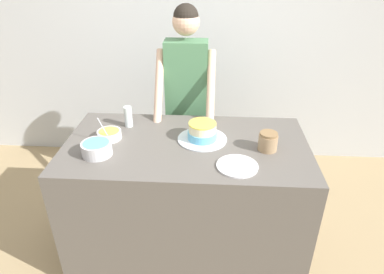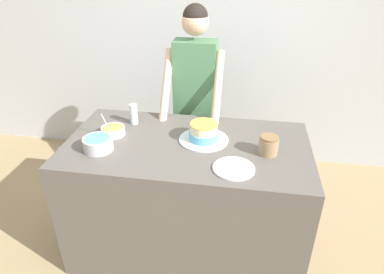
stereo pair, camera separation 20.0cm
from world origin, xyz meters
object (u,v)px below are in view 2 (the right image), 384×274
Objects in this scene: person_baker at (195,87)px; ceramic_plate at (234,168)px; stoneware_jar at (269,145)px; cake at (204,133)px; frosting_bowl_yellow at (113,130)px; drinking_glass at (134,114)px; frosting_bowl_blue at (98,143)px.

person_baker is 6.81× the size of ceramic_plate.
stoneware_jar is at bearing -49.92° from person_baker.
person_baker is at bearing 112.57° from ceramic_plate.
frosting_bowl_yellow reaches higher than cake.
cake is 2.73× the size of stoneware_jar.
frosting_bowl_yellow is at bearing 175.57° from stoneware_jar.
drinking_glass is at bearing 64.82° from frosting_bowl_yellow.
drinking_glass is at bearing -133.76° from person_baker.
drinking_glass reaches higher than frosting_bowl_blue.
frosting_bowl_blue is 1.25× the size of drinking_glass.
ceramic_plate is (0.90, -0.31, -0.03)m from frosting_bowl_yellow.
stoneware_jar is (0.21, 0.22, 0.06)m from ceramic_plate.
person_baker is 0.82m from frosting_bowl_yellow.
stoneware_jar reaches higher than ceramic_plate.
cake reaches higher than stoneware_jar.
frosting_bowl_blue is 1.55× the size of stoneware_jar.
stoneware_jar is (1.01, -0.29, -0.02)m from drinking_glass.
frosting_bowl_yellow is 0.23m from drinking_glass.
drinking_glass is (0.10, 0.20, 0.05)m from frosting_bowl_yellow.
ceramic_plate is at bearing -67.43° from person_baker.
frosting_bowl_yellow is (-0.66, -0.02, -0.02)m from cake.
cake is at bearing -75.37° from person_baker.
frosting_bowl_yellow reaches higher than drinking_glass.
person_baker is 0.64m from cake.
drinking_glass is 1.05m from stoneware_jar.
drinking_glass is (-0.41, -0.43, -0.08)m from person_baker.
frosting_bowl_yellow reaches higher than frosting_bowl_blue.
person_baker reaches higher than frosting_bowl_yellow.
person_baker reaches higher than frosting_bowl_blue.
person_baker is at bearing 46.24° from drinking_glass.
drinking_glass is 0.61× the size of ceramic_plate.
ceramic_plate is 0.31m from stoneware_jar.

